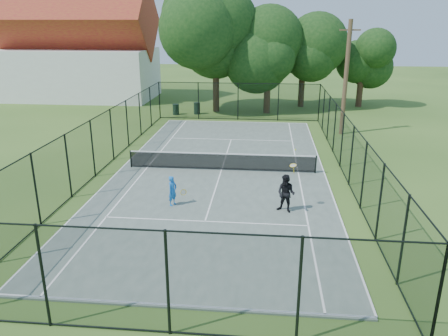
# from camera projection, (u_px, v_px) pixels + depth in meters

# --- Properties ---
(ground) EXTENTS (120.00, 120.00, 0.00)m
(ground) POSITION_uv_depth(u_px,v_px,m) (221.00, 171.00, 23.61)
(ground) COLOR #34561D
(tennis_court) EXTENTS (11.00, 24.00, 0.06)m
(tennis_court) POSITION_uv_depth(u_px,v_px,m) (221.00, 171.00, 23.60)
(tennis_court) COLOR #516056
(tennis_court) RESTS_ON ground
(tennis_net) EXTENTS (10.08, 0.08, 0.95)m
(tennis_net) POSITION_uv_depth(u_px,v_px,m) (221.00, 161.00, 23.43)
(tennis_net) COLOR black
(tennis_net) RESTS_ON tennis_court
(fence) EXTENTS (13.10, 26.10, 3.00)m
(fence) POSITION_uv_depth(u_px,v_px,m) (221.00, 144.00, 23.13)
(fence) COLOR black
(fence) RESTS_ON ground
(tree_near_left) EXTENTS (7.72, 7.72, 10.07)m
(tree_near_left) POSITION_uv_depth(u_px,v_px,m) (216.00, 39.00, 37.19)
(tree_near_left) COLOR #332114
(tree_near_left) RESTS_ON ground
(tree_near_mid) EXTENTS (6.15, 6.15, 8.05)m
(tree_near_mid) POSITION_uv_depth(u_px,v_px,m) (268.00, 55.00, 36.88)
(tree_near_mid) COLOR #332114
(tree_near_mid) RESTS_ON ground
(tree_near_right) EXTENTS (5.82, 5.82, 8.04)m
(tree_near_right) POSITION_uv_depth(u_px,v_px,m) (304.00, 51.00, 39.75)
(tree_near_right) COLOR #332114
(tree_near_right) RESTS_ON ground
(tree_far_right) EXTENTS (4.92, 4.92, 6.51)m
(tree_far_right) POSITION_uv_depth(u_px,v_px,m) (362.00, 63.00, 40.09)
(tree_far_right) COLOR #332114
(tree_far_right) RESTS_ON ground
(building) EXTENTS (15.30, 8.15, 11.87)m
(building) POSITION_uv_depth(u_px,v_px,m) (78.00, 50.00, 44.35)
(building) COLOR silver
(building) RESTS_ON ground
(trash_bin_left) EXTENTS (0.58, 0.58, 0.92)m
(trash_bin_left) POSITION_uv_depth(u_px,v_px,m) (176.00, 109.00, 37.63)
(trash_bin_left) COLOR black
(trash_bin_left) RESTS_ON ground
(trash_bin_right) EXTENTS (0.58, 0.58, 1.01)m
(trash_bin_right) POSITION_uv_depth(u_px,v_px,m) (197.00, 108.00, 37.84)
(trash_bin_right) COLOR black
(trash_bin_right) RESTS_ON ground
(utility_pole) EXTENTS (1.40, 0.30, 7.84)m
(utility_pole) POSITION_uv_depth(u_px,v_px,m) (346.00, 78.00, 30.10)
(utility_pole) COLOR #4C3823
(utility_pole) RESTS_ON ground
(player_blue) EXTENTS (0.84, 0.57, 1.32)m
(player_blue) POSITION_uv_depth(u_px,v_px,m) (173.00, 191.00, 18.93)
(player_blue) COLOR blue
(player_blue) RESTS_ON tennis_court
(player_black) EXTENTS (0.98, 1.17, 2.57)m
(player_black) POSITION_uv_depth(u_px,v_px,m) (286.00, 194.00, 18.21)
(player_black) COLOR black
(player_black) RESTS_ON tennis_court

